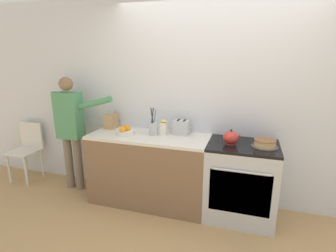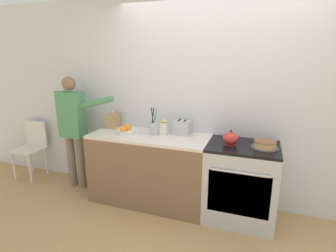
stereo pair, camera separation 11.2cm
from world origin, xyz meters
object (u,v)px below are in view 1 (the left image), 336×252
object	(u,v)px
toaster	(181,127)
knife_block	(111,121)
person_baker	(70,125)
utensil_crock	(153,128)
dining_chair	(28,147)
layer_cake	(265,143)
stove_range	(241,181)
milk_carton	(164,127)
fruit_bowl	(126,131)
tea_kettle	(231,138)

from	to	relation	value
toaster	knife_block	bearing A→B (deg)	-179.93
toaster	person_baker	world-z (taller)	person_baker
utensil_crock	dining_chair	bearing A→B (deg)	178.61
utensil_crock	layer_cake	bearing A→B (deg)	-2.96
stove_range	toaster	distance (m)	0.95
toaster	milk_carton	bearing A→B (deg)	-153.96
dining_chair	layer_cake	bearing A→B (deg)	-3.40
fruit_bowl	milk_carton	world-z (taller)	milk_carton
utensil_crock	fruit_bowl	distance (m)	0.36
fruit_bowl	milk_carton	bearing A→B (deg)	12.08
layer_cake	utensil_crock	distance (m)	1.31
milk_carton	person_baker	xyz separation A→B (m)	(-1.33, -0.06, -0.05)
toaster	dining_chair	bearing A→B (deg)	-178.10
layer_cake	milk_carton	xyz separation A→B (m)	(-1.19, 0.10, 0.06)
utensil_crock	fruit_bowl	bearing A→B (deg)	-168.80
layer_cake	fruit_bowl	world-z (taller)	fruit_bowl
utensil_crock	milk_carton	distance (m)	0.13
knife_block	utensil_crock	distance (m)	0.67
knife_block	dining_chair	xyz separation A→B (m)	(-1.44, -0.08, -0.50)
tea_kettle	person_baker	world-z (taller)	person_baker
utensil_crock	dining_chair	xyz separation A→B (m)	(-2.10, 0.05, -0.48)
knife_block	fruit_bowl	bearing A→B (deg)	-32.83
layer_cake	person_baker	bearing A→B (deg)	179.20
knife_block	toaster	distance (m)	0.99
fruit_bowl	person_baker	world-z (taller)	person_baker
knife_block	utensil_crock	xyz separation A→B (m)	(0.66, -0.13, -0.02)
tea_kettle	person_baker	size ratio (longest dim) A/B	0.13
knife_block	person_baker	xyz separation A→B (m)	(-0.54, -0.16, -0.05)
knife_block	person_baker	bearing A→B (deg)	-163.32
tea_kettle	milk_carton	bearing A→B (deg)	173.26
utensil_crock	person_baker	xyz separation A→B (m)	(-1.20, -0.03, -0.04)
tea_kettle	dining_chair	size ratio (longest dim) A/B	0.24
layer_cake	fruit_bowl	distance (m)	1.66
layer_cake	toaster	size ratio (longest dim) A/B	1.34
tea_kettle	fruit_bowl	world-z (taller)	tea_kettle
utensil_crock	fruit_bowl	world-z (taller)	utensil_crock
stove_range	knife_block	world-z (taller)	knife_block
utensil_crock	toaster	xyz separation A→B (m)	(0.33, 0.13, 0.01)
milk_carton	layer_cake	bearing A→B (deg)	-4.80
layer_cake	toaster	bearing A→B (deg)	168.58
toaster	milk_carton	size ratio (longest dim) A/B	1.03
stove_range	utensil_crock	world-z (taller)	utensil_crock
fruit_bowl	dining_chair	distance (m)	1.80
utensil_crock	stove_range	bearing A→B (deg)	-2.69
toaster	tea_kettle	bearing A→B (deg)	-17.51
tea_kettle	knife_block	size ratio (longest dim) A/B	0.77
layer_cake	person_baker	xyz separation A→B (m)	(-2.51, 0.04, 0.01)
utensil_crock	person_baker	bearing A→B (deg)	-178.44
person_baker	tea_kettle	bearing A→B (deg)	8.91
tea_kettle	toaster	distance (m)	0.66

